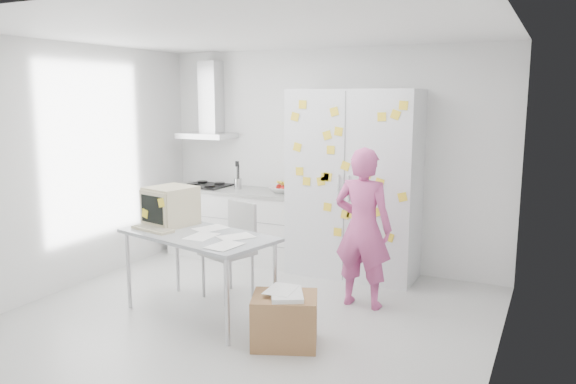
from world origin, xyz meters
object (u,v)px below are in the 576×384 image
at_px(desk, 180,218).
at_px(cardboard_box, 285,319).
at_px(person, 363,228).
at_px(chair, 233,244).

bearing_deg(desk, cardboard_box, -1.42).
distance_m(person, cardboard_box, 1.34).
distance_m(person, chair, 1.39).
height_order(desk, chair, desk).
relative_size(desk, chair, 1.64).
xyz_separation_m(person, desk, (-1.63, -0.83, 0.11)).
relative_size(person, desk, 0.98).
height_order(person, chair, person).
height_order(desk, cardboard_box, desk).
distance_m(desk, cardboard_box, 1.54).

